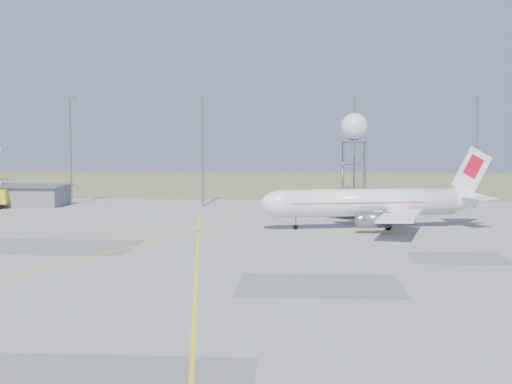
{
  "coord_description": "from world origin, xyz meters",
  "views": [
    {
      "loc": [
        8.44,
        -65.44,
        12.57
      ],
      "look_at": [
        1.62,
        40.0,
        4.63
      ],
      "focal_mm": 50.0,
      "sensor_mm": 36.0,
      "label": 1
    }
  ],
  "objects": [
    {
      "name": "mast_a",
      "position": [
        -35.0,
        66.0,
        12.07
      ],
      "size": [
        2.2,
        0.5,
        20.5
      ],
      "color": "slate",
      "rests_on": "ground"
    },
    {
      "name": "grass_strip",
      "position": [
        0.0,
        140.0,
        0.01
      ],
      "size": [
        400.0,
        120.0,
        0.03
      ],
      "primitive_type": "cube",
      "color": "#606F3D",
      "rests_on": "ground"
    },
    {
      "name": "building_grey",
      "position": [
        -45.0,
        64.0,
        1.97
      ],
      "size": [
        19.0,
        10.0,
        3.9
      ],
      "color": "gray",
      "rests_on": "ground"
    },
    {
      "name": "airliner_main",
      "position": [
        18.41,
        35.0,
        3.52
      ],
      "size": [
        33.57,
        32.07,
        11.49
      ],
      "rotation": [
        0.0,
        0.0,
        3.36
      ],
      "color": "white",
      "rests_on": "ground"
    },
    {
      "name": "radar_tower",
      "position": [
        17.39,
        58.29,
        9.5
      ],
      "size": [
        4.68,
        4.68,
        16.93
      ],
      "color": "slate",
      "rests_on": "ground"
    },
    {
      "name": "ground",
      "position": [
        0.0,
        0.0,
        0.0
      ],
      "size": [
        400.0,
        400.0,
        0.0
      ],
      "primitive_type": "plane",
      "color": "#979792",
      "rests_on": "ground"
    },
    {
      "name": "mast_c",
      "position": [
        18.0,
        66.0,
        12.07
      ],
      "size": [
        2.2,
        0.5,
        20.5
      ],
      "color": "slate",
      "rests_on": "ground"
    },
    {
      "name": "mast_b",
      "position": [
        -10.0,
        66.0,
        12.07
      ],
      "size": [
        2.2,
        0.5,
        20.5
      ],
      "color": "slate",
      "rests_on": "ground"
    },
    {
      "name": "mast_d",
      "position": [
        40.0,
        66.0,
        12.07
      ],
      "size": [
        2.2,
        0.5,
        20.5
      ],
      "color": "slate",
      "rests_on": "ground"
    }
  ]
}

